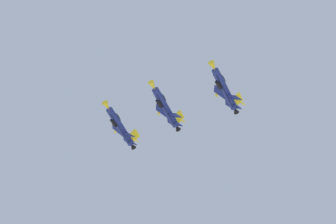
# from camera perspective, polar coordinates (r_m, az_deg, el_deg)

# --- Properties ---
(fighter_jet_lead) EXTENTS (7.78, 15.56, 7.85)m
(fighter_jet_lead) POSITION_cam_1_polar(r_m,az_deg,el_deg) (168.08, 4.54, 1.90)
(fighter_jet_lead) COLOR navy
(fighter_jet_left_wing) EXTENTS (7.96, 15.56, 7.53)m
(fighter_jet_left_wing) POSITION_cam_1_polar(r_m,az_deg,el_deg) (172.84, -0.23, 0.42)
(fighter_jet_left_wing) COLOR navy
(fighter_jet_right_wing) EXTENTS (7.84, 15.56, 7.75)m
(fighter_jet_right_wing) POSITION_cam_1_polar(r_m,az_deg,el_deg) (178.01, -3.89, -1.12)
(fighter_jet_right_wing) COLOR navy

